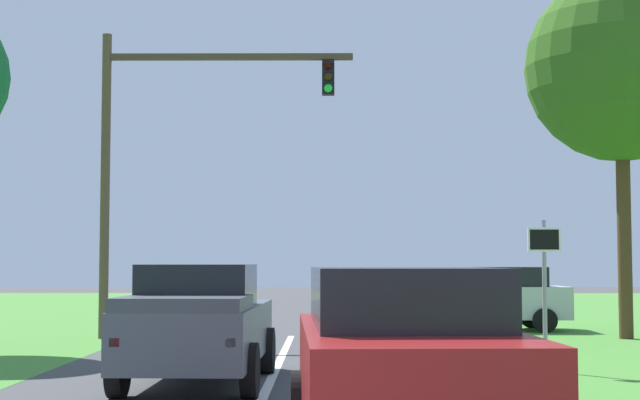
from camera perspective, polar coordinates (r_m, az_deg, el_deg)
ground_plane at (r=16.08m, az=-2.96°, el=-10.67°), size 120.00×120.00×0.00m
red_suv_near at (r=9.69m, az=4.94°, el=-9.30°), size 2.37×5.00×1.89m
pickup_truck_lead at (r=15.47m, az=-7.18°, el=-7.28°), size 2.21×5.10×1.91m
traffic_light at (r=25.18m, az=-9.02°, el=3.57°), size 6.52×0.40×7.88m
keep_moving_sign at (r=17.76m, az=13.17°, el=-4.34°), size 0.60×0.09×2.71m
oak_tree_right at (r=26.32m, az=17.41°, el=7.50°), size 4.93×4.93×9.48m
crossing_suv_far at (r=28.18m, az=10.21°, el=-5.68°), size 4.32×2.18×1.81m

